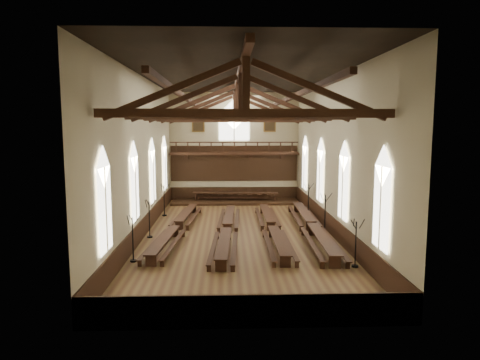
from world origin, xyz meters
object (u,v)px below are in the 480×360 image
at_px(refectory_row_a, 177,226).
at_px(refectory_row_b, 227,228).
at_px(candelabrum_left_near, 133,248).
at_px(candelabrum_left_mid, 150,226).
at_px(refectory_row_c, 272,226).
at_px(candelabrum_left_far, 164,206).
at_px(refectory_row_d, 312,225).
at_px(candelabrum_right_mid, 325,222).
at_px(candelabrum_right_near, 355,253).
at_px(candelabrum_right_far, 308,206).
at_px(high_table, 235,194).
at_px(dais, 235,201).

bearing_deg(refectory_row_a, refectory_row_b, -13.98).
xyz_separation_m(candelabrum_left_near, candelabrum_left_mid, (0.00, 4.79, -0.01)).
bearing_deg(refectory_row_c, candelabrum_left_far, 142.74).
distance_m(refectory_row_d, candelabrum_left_near, 11.67).
height_order(refectory_row_b, refectory_row_d, refectory_row_d).
bearing_deg(candelabrum_right_mid, candelabrum_right_near, -90.00).
bearing_deg(refectory_row_d, candelabrum_right_mid, -13.62).
xyz_separation_m(refectory_row_d, candelabrum_right_far, (0.78, 5.35, 0.23)).
xyz_separation_m(candelabrum_left_near, candelabrum_right_mid, (11.10, 5.27, 0.07)).
relative_size(refectory_row_b, candelabrum_right_far, 5.41).
bearing_deg(refectory_row_d, refectory_row_b, -174.64).
height_order(candelabrum_left_near, candelabrum_right_mid, candelabrum_right_mid).
height_order(candelabrum_left_mid, candelabrum_left_far, candelabrum_left_far).
relative_size(candelabrum_left_near, candelabrum_left_mid, 1.01).
height_order(high_table, candelabrum_right_mid, candelabrum_right_mid).
distance_m(high_table, candelabrum_right_mid, 12.87).
xyz_separation_m(refectory_row_b, refectory_row_c, (2.89, 0.45, -0.01)).
bearing_deg(refectory_row_a, candelabrum_left_far, 106.18).
bearing_deg(candelabrum_left_mid, candelabrum_left_near, -90.00).
distance_m(refectory_row_b, refectory_row_c, 2.92).
bearing_deg(candelabrum_left_near, candelabrum_right_far, 44.23).
bearing_deg(refectory_row_a, refectory_row_c, -3.31).
height_order(refectory_row_a, refectory_row_d, refectory_row_d).
distance_m(refectory_row_c, candelabrum_left_near, 9.42).
height_order(refectory_row_a, candelabrum_left_near, candelabrum_left_near).
bearing_deg(candelabrum_left_far, high_table, 45.14).
relative_size(candelabrum_right_near, candelabrum_right_mid, 0.90).
height_order(refectory_row_c, candelabrum_left_mid, candelabrum_left_mid).
bearing_deg(high_table, candelabrum_right_near, -73.20).
relative_size(dais, candelabrum_right_near, 4.71).
relative_size(refectory_row_c, dais, 1.21).
bearing_deg(candelabrum_right_far, high_table, 131.89).
distance_m(refectory_row_a, candelabrum_right_mid, 9.52).
distance_m(refectory_row_b, candelabrum_left_far, 7.96).
bearing_deg(dais, candelabrum_right_near, -73.20).
relative_size(refectory_row_b, candelabrum_right_mid, 5.17).
height_order(refectory_row_a, dais, refectory_row_a).
distance_m(candelabrum_left_mid, candelabrum_left_far, 6.48).
relative_size(refectory_row_c, high_table, 1.77).
distance_m(refectory_row_a, candelabrum_right_far, 10.77).
distance_m(refectory_row_c, dais, 11.71).
bearing_deg(refectory_row_a, dais, 70.19).
relative_size(refectory_row_d, candelabrum_right_near, 5.98).
relative_size(dais, candelabrum_left_mid, 4.73).
bearing_deg(refectory_row_c, dais, 100.30).
height_order(high_table, candelabrum_right_far, candelabrum_right_far).
xyz_separation_m(refectory_row_c, refectory_row_d, (2.60, 0.06, 0.05)).
bearing_deg(high_table, candelabrum_left_far, -134.86).
xyz_separation_m(high_table, candelabrum_left_mid, (-5.62, -12.13, -0.09)).
bearing_deg(candelabrum_right_mid, refectory_row_d, 166.38).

